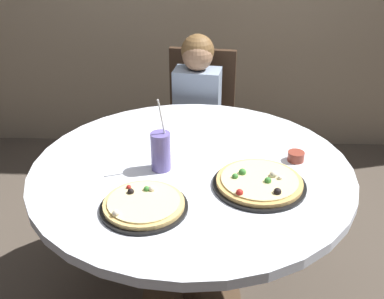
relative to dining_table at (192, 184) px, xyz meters
The scene contains 8 objects.
ground_plane 0.66m from the dining_table, ahead, with size 8.00×8.00×0.00m, color #4C4238.
dining_table is the anchor object (origin of this frame).
chair_wooden 0.94m from the dining_table, 89.24° to the left, with size 0.45×0.45×0.95m.
diner_child 0.77m from the dining_table, 90.78° to the left, with size 0.30×0.43×1.08m.
pizza_veggie 0.32m from the dining_table, 28.62° to the right, with size 0.36×0.36×0.05m.
pizza_cheese 0.36m from the dining_table, 117.18° to the right, with size 0.31×0.31×0.05m.
soda_cup 0.21m from the dining_table, 167.36° to the right, with size 0.08×0.08×0.31m.
sauce_bowl 0.45m from the dining_table, ahead, with size 0.07×0.07×0.04m, color brown.
Camera 1 is at (0.07, -1.63, 1.71)m, focal length 42.98 mm.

